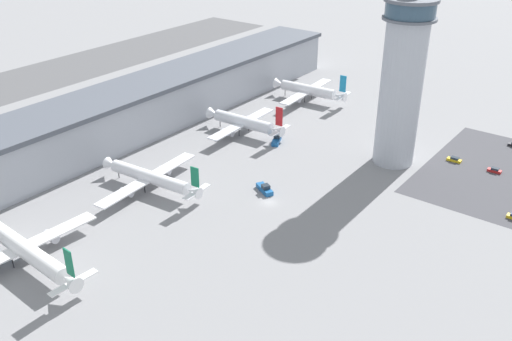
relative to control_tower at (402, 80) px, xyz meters
name	(u,v)px	position (x,y,z in m)	size (l,w,h in m)	color
ground_plane	(269,202)	(-47.80, 17.05, -28.51)	(1000.00, 1000.00, 0.00)	gray
terminal_building	(109,120)	(-47.80, 87.05, -19.16)	(245.34, 25.00, 18.51)	#A3A8B2
control_tower	(402,80)	(0.00, 0.00, 0.00)	(16.50, 16.50, 59.80)	#ADB2BC
parking_lot_surface	(493,172)	(12.43, -29.69, -28.51)	(64.00, 40.00, 0.01)	#424247
airplane_gate_alpha	(22,248)	(-108.49, 48.04, -24.20)	(41.94, 45.41, 13.49)	white
airplane_gate_bravo	(150,178)	(-63.07, 50.87, -24.52)	(41.06, 37.80, 12.27)	white
airplane_gate_charlie	(244,122)	(-11.65, 54.97, -24.05)	(36.62, 33.62, 13.72)	silver
airplane_gate_delta	(308,90)	(33.31, 54.99, -23.87)	(38.70, 34.36, 13.90)	white
service_truck_catering	(277,140)	(-10.88, 40.38, -27.58)	(8.44, 5.69, 2.70)	black
service_truck_fuel	(265,189)	(-43.13, 22.03, -27.63)	(5.64, 7.71, 2.56)	black
car_navy_sedan	(495,170)	(12.66, -30.11, -27.92)	(1.96, 4.43, 1.52)	black
car_white_wagon	(454,160)	(12.59, -16.77, -27.91)	(1.90, 4.81, 1.56)	black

